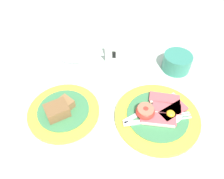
{
  "coord_description": "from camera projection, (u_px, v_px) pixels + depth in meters",
  "views": [
    {
      "loc": [
        0.02,
        -0.35,
        0.5
      ],
      "look_at": [
        -0.01,
        0.08,
        0.02
      ],
      "focal_mm": 35.0,
      "sensor_mm": 36.0,
      "label": 1
    }
  ],
  "objects": [
    {
      "name": "breakfast_plate",
      "position": [
        157.0,
        115.0,
        0.6
      ],
      "size": [
        0.23,
        0.23,
        0.04
      ],
      "color": "yellow",
      "rests_on": "ground_plane"
    },
    {
      "name": "sugar_cup",
      "position": [
        177.0,
        62.0,
        0.72
      ],
      "size": [
        0.09,
        0.09,
        0.06
      ],
      "color": "#337F6B",
      "rests_on": "ground_plane"
    },
    {
      "name": "bread_plate",
      "position": [
        63.0,
        111.0,
        0.61
      ],
      "size": [
        0.2,
        0.2,
        0.05
      ],
      "color": "yellow",
      "rests_on": "ground_plane"
    },
    {
      "name": "teaspoon_by_saucer",
      "position": [
        78.0,
        62.0,
        0.75
      ],
      "size": [
        0.19,
        0.04,
        0.01
      ],
      "rotation": [
        0.0,
        0.0,
        3.02
      ],
      "color": "silver",
      "rests_on": "ground_plane"
    },
    {
      "name": "ground_plane",
      "position": [
        115.0,
        116.0,
        0.61
      ],
      "size": [
        3.0,
        3.0,
        0.0
      ],
      "primitive_type": "plane",
      "color": "#B7CCB7"
    },
    {
      "name": "number_card",
      "position": [
        114.0,
        53.0,
        0.73
      ],
      "size": [
        0.06,
        0.05,
        0.07
      ],
      "rotation": [
        0.0,
        0.0,
        -0.01
      ],
      "color": "white",
      "rests_on": "ground_plane"
    }
  ]
}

